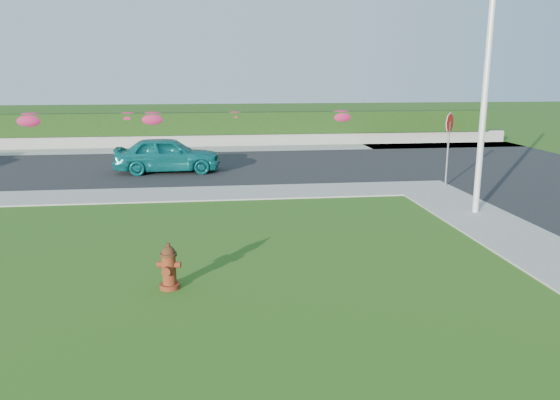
{
  "coord_description": "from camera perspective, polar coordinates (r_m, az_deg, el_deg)",
  "views": [
    {
      "loc": [
        0.22,
        -7.66,
        3.67
      ],
      "look_at": [
        1.69,
        4.09,
        0.9
      ],
      "focal_mm": 35.0,
      "sensor_mm": 36.0,
      "label": 1
    }
  ],
  "objects": [
    {
      "name": "ground",
      "position": [
        8.5,
        -8.08,
        -12.55
      ],
      "size": [
        120.0,
        120.0,
        0.0
      ],
      "primitive_type": "plane",
      "color": "black",
      "rests_on": "ground"
    },
    {
      "name": "street_far",
      "position": [
        22.58,
        -20.41,
        3.03
      ],
      "size": [
        26.0,
        8.0,
        0.04
      ],
      "primitive_type": "cube",
      "color": "black",
      "rests_on": "ground"
    },
    {
      "name": "sidewalk_far",
      "position": [
        18.15,
        -26.98,
        0.11
      ],
      "size": [
        24.0,
        2.0,
        0.04
      ],
      "primitive_type": "cube",
      "color": "gray",
      "rests_on": "ground"
    },
    {
      "name": "curb_corner",
      "position": [
        18.35,
        14.73,
        1.25
      ],
      "size": [
        2.0,
        2.0,
        0.04
      ],
      "primitive_type": "cube",
      "color": "gray",
      "rests_on": "ground"
    },
    {
      "name": "sidewalk_beyond",
      "position": [
        26.94,
        -9.68,
        5.18
      ],
      "size": [
        34.0,
        2.0,
        0.04
      ],
      "primitive_type": "cube",
      "color": "gray",
      "rests_on": "ground"
    },
    {
      "name": "retaining_wall",
      "position": [
        28.39,
        -9.58,
        6.16
      ],
      "size": [
        34.0,
        0.4,
        0.6
      ],
      "primitive_type": "cube",
      "color": "gray",
      "rests_on": "ground"
    },
    {
      "name": "hedge",
      "position": [
        28.4,
        -9.64,
        7.88
      ],
      "size": [
        32.0,
        0.9,
        1.1
      ],
      "primitive_type": "cube",
      "color": "black",
      "rests_on": "retaining_wall"
    },
    {
      "name": "fire_hydrant",
      "position": [
        9.69,
        -11.53,
        -6.89
      ],
      "size": [
        0.43,
        0.4,
        0.82
      ],
      "rotation": [
        0.0,
        0.0,
        -0.19
      ],
      "color": "#53100D",
      "rests_on": "ground"
    },
    {
      "name": "sedan_teal",
      "position": [
        20.79,
        -11.66,
        4.68
      ],
      "size": [
        3.89,
        1.59,
        1.32
      ],
      "primitive_type": "imported",
      "rotation": [
        0.0,
        0.0,
        1.58
      ],
      "color": "#0D6364",
      "rests_on": "street_far"
    },
    {
      "name": "utility_pole",
      "position": [
        15.09,
        20.5,
        8.7
      ],
      "size": [
        0.16,
        0.16,
        5.42
      ],
      "primitive_type": "cylinder",
      "color": "silver",
      "rests_on": "ground"
    },
    {
      "name": "stop_sign",
      "position": [
        18.49,
        17.25,
        6.76
      ],
      "size": [
        0.47,
        0.49,
        2.43
      ],
      "rotation": [
        0.0,
        0.0,
        0.41
      ],
      "color": "slate",
      "rests_on": "ground"
    },
    {
      "name": "flower_clump_b",
      "position": [
        29.59,
        -24.6,
        7.56
      ],
      "size": [
        1.57,
        1.01,
        0.78
      ],
      "primitive_type": "ellipsoid",
      "color": "#C4214B",
      "rests_on": "hedge"
    },
    {
      "name": "flower_clump_c",
      "position": [
        28.55,
        -15.58,
        8.27
      ],
      "size": [
        1.15,
        0.74,
        0.58
      ],
      "primitive_type": "ellipsoid",
      "color": "#C4214B",
      "rests_on": "hedge"
    },
    {
      "name": "flower_clump_d",
      "position": [
        28.4,
        -13.12,
        8.24
      ],
      "size": [
        1.51,
        0.97,
        0.75
      ],
      "primitive_type": "ellipsoid",
      "color": "#C4214B",
      "rests_on": "hedge"
    },
    {
      "name": "flower_clump_e",
      "position": [
        28.27,
        -4.68,
        8.67
      ],
      "size": [
        1.11,
        0.72,
        0.56
      ],
      "primitive_type": "ellipsoid",
      "color": "#C4214B",
      "rests_on": "hedge"
    },
    {
      "name": "flower_clump_f",
      "position": [
        29.04,
        6.4,
        8.63
      ],
      "size": [
        1.42,
        0.91,
        0.71
      ],
      "primitive_type": "ellipsoid",
      "color": "#C4214B",
      "rests_on": "hedge"
    }
  ]
}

